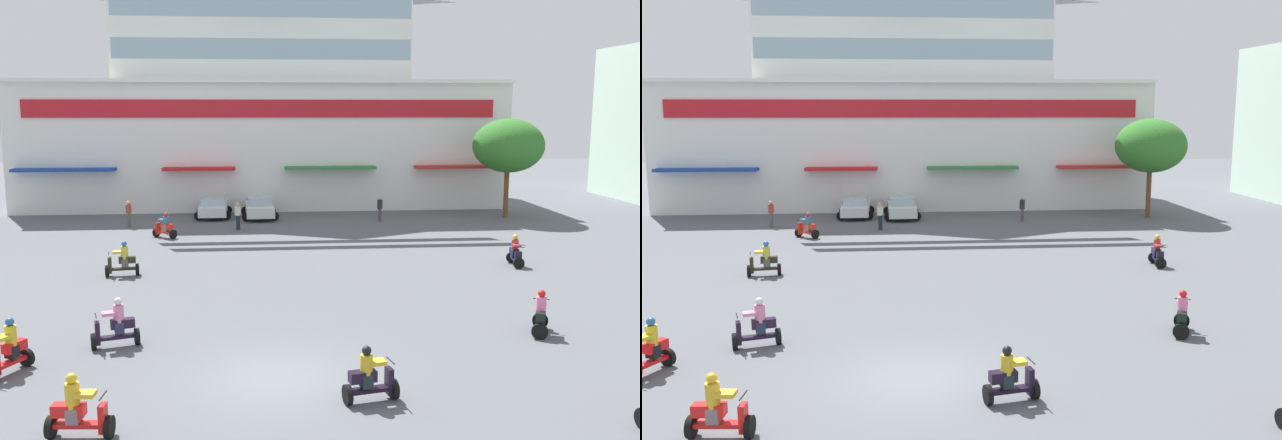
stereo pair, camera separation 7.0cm
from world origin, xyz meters
The scene contains 16 objects.
ground_plane centered at (0.00, 13.00, 0.00)m, with size 128.00×128.00×0.00m, color #575B60.
colonial_building centered at (0.00, 35.42, 7.92)m, with size 35.48×14.90×18.57m.
plaza_tree_1 centered at (16.17, 26.17, 4.85)m, with size 4.68×4.83×6.65m.
parked_car_0 centered at (-3.51, 28.05, 0.72)m, with size 2.47×4.03×1.42m.
parked_car_1 centered at (-0.41, 27.50, 0.74)m, with size 2.56×4.33×1.46m.
scooter_rider_0 centered at (-4.88, 2.89, 0.65)m, with size 1.54×0.92×1.58m.
scooter_rider_1 centered at (-7.41, 0.97, 0.66)m, with size 1.10×1.45×1.60m.
scooter_rider_2 centered at (-6.45, 12.08, 0.65)m, with size 1.49×0.71×1.57m.
scooter_rider_3 centered at (8.78, 2.91, 0.63)m, with size 1.02×1.44×1.52m.
scooter_rider_4 centered at (11.59, 12.46, 0.60)m, with size 0.64×1.37×1.47m.
scooter_rider_5 centered at (-4.51, -3.07, 0.62)m, with size 1.50×0.65×1.54m.
scooter_rider_6 centered at (2.35, -1.77, 0.62)m, with size 1.46×0.79×1.49m.
scooter_rider_7 centered at (-5.80, 20.90, 0.61)m, with size 1.46×1.23×1.48m.
pedestrian_0 centered at (-1.71, 23.12, 0.95)m, with size 0.55×0.55×1.67m.
pedestrian_1 centered at (7.44, 25.46, 0.93)m, with size 0.36×0.36×1.63m.
pedestrian_2 centered at (-8.48, 24.54, 0.97)m, with size 0.43×0.43×1.68m.
Camera 1 is at (-0.35, -17.80, 7.38)m, focal length 38.05 mm.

